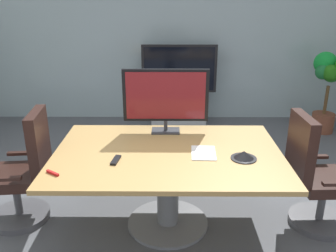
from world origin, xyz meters
name	(u,v)px	position (x,y,z in m)	size (l,w,h in m)	color
ground_plane	(163,228)	(0.00, 0.00, 0.00)	(7.46, 7.46, 0.00)	#515459
wall_back_glass_partition	(166,42)	(0.00, 3.23, 1.30)	(6.20, 0.10, 2.61)	#9EB2B7
conference_table	(168,169)	(0.05, 0.06, 0.58)	(2.00, 1.34, 0.76)	#B2894C
office_chair_left	(24,177)	(-1.30, 0.15, 0.46)	(0.62, 0.60, 1.09)	#4C4C51
office_chair_right	(315,181)	(1.39, 0.08, 0.46)	(0.60, 0.58, 1.09)	#4C4C51
tv_monitor	(166,97)	(0.02, 0.56, 1.11)	(0.84, 0.18, 0.64)	#333338
wall_display_unit	(179,98)	(0.21, 2.87, 0.44)	(1.20, 0.36, 1.31)	#B7BABC
potted_plant	(331,81)	(2.50, 2.50, 0.81)	(0.60, 0.57, 1.24)	brown
conference_phone	(244,155)	(0.69, -0.07, 0.79)	(0.22, 0.22, 0.07)	black
remote_control	(116,160)	(-0.39, -0.13, 0.76)	(0.05, 0.17, 0.02)	black
whiteboard_marker	(53,173)	(-0.84, -0.36, 0.77)	(0.13, 0.02, 0.02)	red
paper_notepad	(203,153)	(0.36, 0.03, 0.76)	(0.21, 0.30, 0.01)	white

